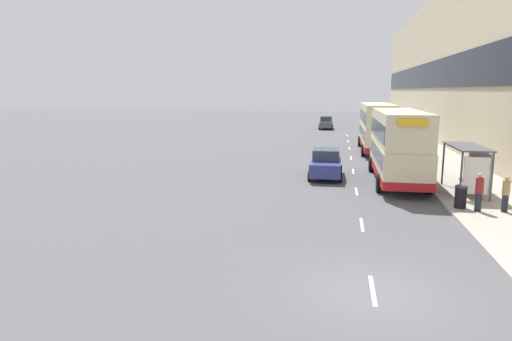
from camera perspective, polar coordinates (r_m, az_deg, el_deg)
The scene contains 20 objects.
ground_plane at distance 13.40m, azimuth 14.41°, elevation -14.52°, with size 220.00×220.00×0.00m, color #515156.
pavement at distance 51.53m, azimuth 18.70°, elevation 3.42°, with size 5.00×93.00×0.14m.
terrace_facade at distance 52.05m, azimuth 23.64°, elevation 11.96°, with size 3.10×93.00×16.06m.
lane_mark_0 at distance 13.51m, azimuth 14.38°, elevation -14.30°, with size 0.12×2.00×0.01m.
lane_mark_1 at distance 19.51m, azimuth 13.10°, elevation -6.60°, with size 0.12×2.00×0.01m.
lane_mark_2 at distance 25.71m, azimuth 12.44°, elevation -2.57°, with size 0.12×2.00×0.01m.
lane_mark_3 at distance 31.99m, azimuth 12.05°, elevation -0.11°, with size 0.12×2.00×0.01m.
lane_mark_4 at distance 38.31m, azimuth 11.78°, elevation 1.54°, with size 0.12×2.00×0.01m.
lane_mark_5 at distance 44.65m, azimuth 11.59°, elevation 2.73°, with size 0.12×2.00×0.01m.
lane_mark_6 at distance 51.00m, azimuth 11.45°, elevation 3.61°, with size 0.12×2.00×0.01m.
lane_mark_7 at distance 57.37m, azimuth 11.33°, elevation 4.30°, with size 0.12×2.00×0.01m.
bus_shelter at distance 26.17m, azimuth 25.34°, elevation 1.08°, with size 1.60×4.20×2.48m.
double_decker_bus_near at distance 28.67m, azimuth 17.35°, elevation 3.11°, with size 2.85×10.21×4.30m.
double_decker_bus_ahead at distance 42.78m, azimuth 14.84°, elevation 5.36°, with size 2.85×11.05×4.30m.
car_0 at distance 66.47m, azimuth 8.75°, elevation 5.91°, with size 1.99×3.94×1.83m.
car_1 at distance 29.41m, azimuth 8.73°, elevation 0.86°, with size 2.07×4.57×1.80m.
car_2 at distance 56.31m, azimuth 14.65°, elevation 4.93°, with size 2.10×4.35×1.70m.
pedestrian_at_shelter at distance 23.07m, azimuth 28.76°, elevation -2.54°, with size 0.33×0.33×1.64m.
pedestrian_1 at distance 22.64m, azimuth 26.11°, elevation -2.41°, with size 0.35×0.35×1.75m.
litter_bin at distance 22.99m, azimuth 24.21°, elevation -3.01°, with size 0.55×0.55×1.05m.
Camera 1 is at (-1.07, -12.18, 5.49)m, focal length 32.00 mm.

